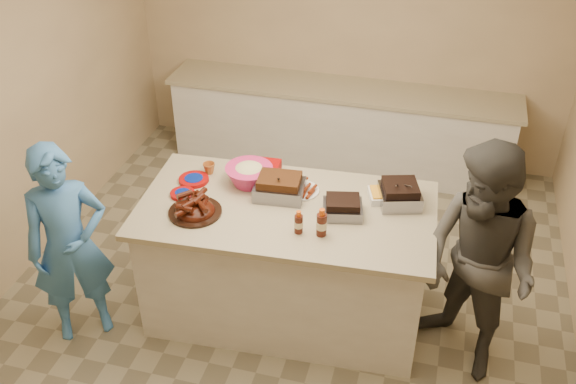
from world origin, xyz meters
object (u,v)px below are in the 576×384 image
(mustard_bottle, at_px, (261,198))
(guest_gray, at_px, (458,357))
(plastic_cup, at_px, (209,173))
(coleslaw_bowl, at_px, (249,184))
(guest_blue, at_px, (89,326))
(island, at_px, (286,309))
(roasting_pan, at_px, (399,203))
(rib_platter, at_px, (195,213))
(bbq_bottle_b, at_px, (321,235))
(bbq_bottle_a, at_px, (298,232))

(mustard_bottle, xyz_separation_m, guest_gray, (1.57, -0.23, -1.00))
(plastic_cup, bearing_deg, guest_gray, -12.20)
(coleslaw_bowl, bearing_deg, guest_blue, -143.57)
(island, height_order, plastic_cup, plastic_cup)
(roasting_pan, distance_m, guest_gray, 1.23)
(roasting_pan, height_order, guest_gray, roasting_pan)
(coleslaw_bowl, relative_size, mustard_bottle, 2.90)
(rib_platter, xyz_separation_m, plastic_cup, (-0.09, 0.52, 0.00))
(roasting_pan, distance_m, plastic_cup, 1.46)
(coleslaw_bowl, relative_size, plastic_cup, 3.80)
(island, distance_m, guest_gray, 1.36)
(bbq_bottle_b, height_order, plastic_cup, bbq_bottle_b)
(coleslaw_bowl, xyz_separation_m, bbq_bottle_b, (0.66, -0.47, 0.00))
(rib_platter, distance_m, bbq_bottle_a, 0.76)
(rib_platter, relative_size, mustard_bottle, 3.07)
(guest_blue, bearing_deg, guest_gray, -28.48)
(roasting_pan, bearing_deg, plastic_cup, 162.11)
(island, bearing_deg, bbq_bottle_b, -41.69)
(roasting_pan, xyz_separation_m, mustard_bottle, (-0.98, -0.19, 0.00))
(roasting_pan, distance_m, bbq_bottle_b, 0.68)
(bbq_bottle_a, relative_size, plastic_cup, 1.83)
(mustard_bottle, bearing_deg, plastic_cup, 155.68)
(bbq_bottle_a, bearing_deg, coleslaw_bowl, 136.07)
(rib_platter, bearing_deg, plastic_cup, 99.96)
(roasting_pan, bearing_deg, guest_gray, -51.98)
(guest_blue, bearing_deg, bbq_bottle_b, -26.39)
(bbq_bottle_b, distance_m, guest_gray, 1.45)
(rib_platter, xyz_separation_m, guest_blue, (-0.83, -0.34, -1.00))
(roasting_pan, relative_size, plastic_cup, 3.01)
(guest_gray, bearing_deg, guest_blue, -129.28)
(bbq_bottle_a, bearing_deg, mustard_bottle, 138.07)
(island, height_order, rib_platter, rib_platter)
(guest_blue, bearing_deg, plastic_cup, 12.25)
(guest_blue, bearing_deg, mustard_bottle, -9.21)
(rib_platter, relative_size, bbq_bottle_a, 2.19)
(rib_platter, distance_m, mustard_bottle, 0.49)
(island, xyz_separation_m, guest_blue, (-1.44, -0.58, 0.00))
(island, distance_m, coleslaw_bowl, 1.09)
(coleslaw_bowl, bearing_deg, roasting_pan, 1.63)
(coleslaw_bowl, bearing_deg, bbq_bottle_b, -35.67)
(bbq_bottle_b, relative_size, guest_gray, 0.12)
(bbq_bottle_b, height_order, guest_gray, bbq_bottle_b)
(island, xyz_separation_m, roasting_pan, (0.77, 0.26, 1.00))
(bbq_bottle_a, distance_m, mustard_bottle, 0.50)
(coleslaw_bowl, height_order, guest_gray, coleslaw_bowl)
(island, height_order, guest_blue, island)
(rib_platter, distance_m, plastic_cup, 0.53)
(mustard_bottle, distance_m, guest_gray, 1.87)
(island, distance_m, bbq_bottle_b, 1.08)
(island, xyz_separation_m, rib_platter, (-0.60, -0.23, 1.00))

